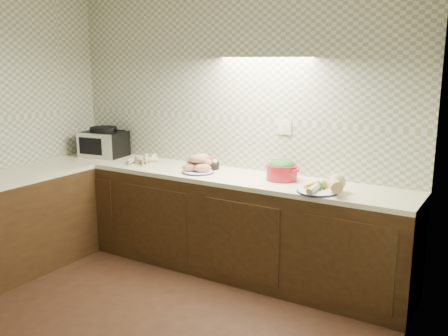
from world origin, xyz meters
The scene contains 8 objects.
room centered at (0.00, 0.00, 1.63)m, with size 3.60×3.60×2.60m.
counter centered at (-0.68, 0.68, 0.45)m, with size 3.60×3.60×0.90m.
toaster_oven centered at (-1.42, 1.56, 1.05)m, with size 0.48×0.39×0.31m.
parsnip_pile centered at (-0.85, 1.49, 0.93)m, with size 0.40×0.38×0.07m.
sweet_potato_plate centered at (-0.13, 1.43, 0.97)m, with size 0.29×0.29×0.17m.
onion_bowl centered at (-0.12, 1.62, 0.95)m, with size 0.16×0.16×0.12m.
dutch_oven centered at (0.64, 1.57, 0.99)m, with size 0.33×0.33×0.18m.
veg_plate centered at (1.11, 1.38, 0.95)m, with size 0.41×0.41×0.15m.
Camera 1 is at (2.37, -2.22, 1.91)m, focal length 40.00 mm.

